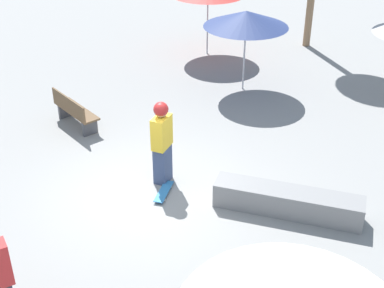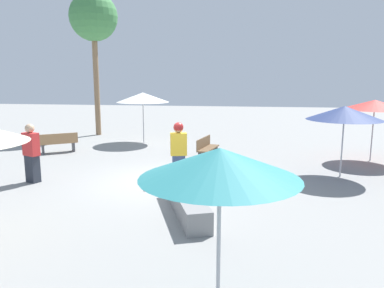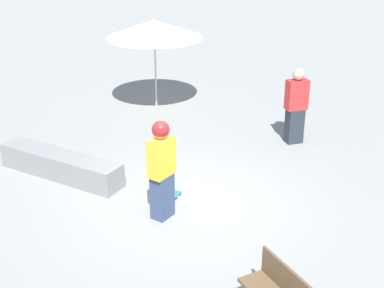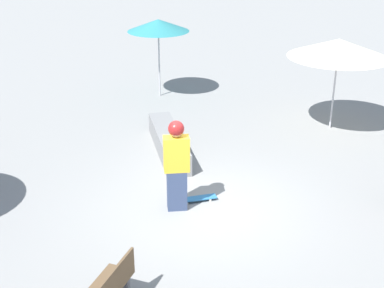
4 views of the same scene
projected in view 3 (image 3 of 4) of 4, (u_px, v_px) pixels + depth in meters
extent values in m
plane|color=gray|center=(184.00, 205.00, 10.15)|extent=(60.00, 60.00, 0.00)
cube|color=#38476B|center=(162.00, 196.00, 9.59)|extent=(0.44, 0.36, 0.84)
cube|color=yellow|center=(161.00, 157.00, 9.28)|extent=(0.55, 0.39, 0.70)
sphere|color=tan|center=(161.00, 131.00, 9.09)|extent=(0.28, 0.28, 0.28)
sphere|color=maroon|center=(161.00, 130.00, 9.07)|extent=(0.31, 0.31, 0.31)
cube|color=teal|center=(168.00, 200.00, 10.19)|extent=(0.81, 0.50, 0.02)
cylinder|color=silver|center=(170.00, 195.00, 10.44)|extent=(0.06, 0.05, 0.05)
cylinder|color=silver|center=(178.00, 197.00, 10.37)|extent=(0.06, 0.05, 0.05)
cylinder|color=silver|center=(157.00, 206.00, 10.03)|extent=(0.06, 0.05, 0.05)
cylinder|color=silver|center=(165.00, 208.00, 9.96)|extent=(0.06, 0.05, 0.05)
cube|color=gray|center=(61.00, 165.00, 11.13)|extent=(1.53, 2.90, 0.51)
cylinder|color=#B7B7BC|center=(155.00, 68.00, 14.70)|extent=(0.05, 0.05, 2.29)
cone|color=beige|center=(154.00, 29.00, 14.27)|extent=(2.62, 2.62, 0.47)
cube|color=#282D38|center=(294.00, 126.00, 12.71)|extent=(0.46, 0.40, 0.85)
cube|color=red|center=(297.00, 95.00, 12.40)|extent=(0.57, 0.45, 0.70)
sphere|color=tan|center=(299.00, 74.00, 12.20)|extent=(0.28, 0.28, 0.28)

